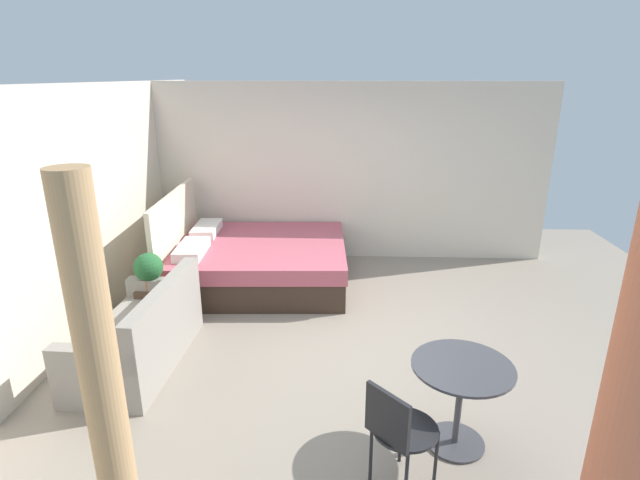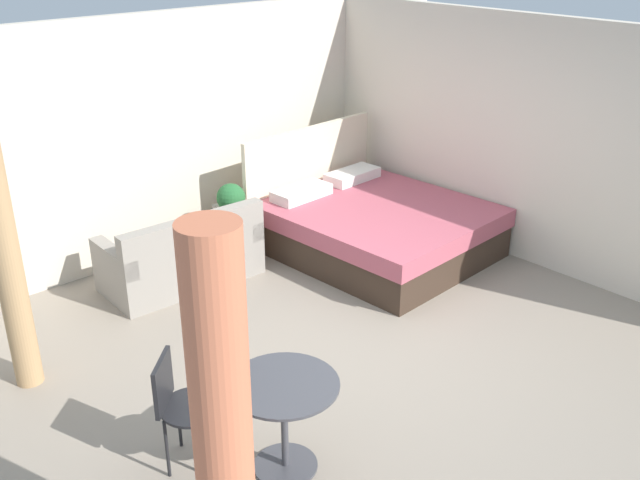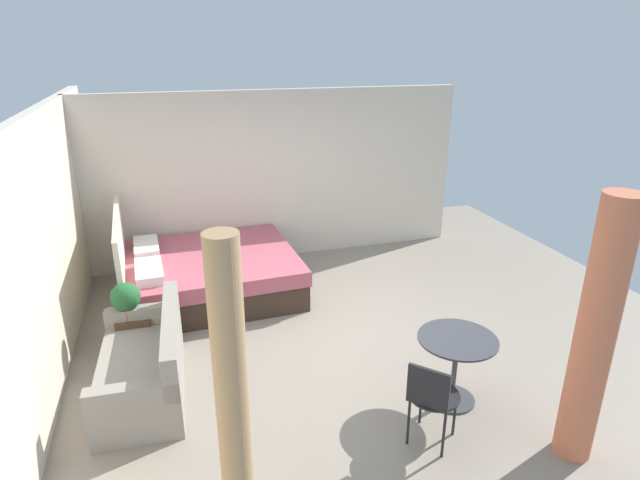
# 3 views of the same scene
# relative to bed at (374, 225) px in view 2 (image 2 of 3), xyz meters

# --- Properties ---
(ground_plane) EXTENTS (8.25, 8.80, 0.02)m
(ground_plane) POSITION_rel_bed_xyz_m (-1.51, -1.26, -0.32)
(ground_plane) COLOR gray
(wall_back) EXTENTS (8.25, 0.12, 2.59)m
(wall_back) POSITION_rel_bed_xyz_m (-1.51, 1.64, 0.99)
(wall_back) COLOR beige
(wall_back) RESTS_ON ground
(wall_right) EXTENTS (0.12, 5.80, 2.59)m
(wall_right) POSITION_rel_bed_xyz_m (1.11, -1.26, 0.99)
(wall_right) COLOR beige
(wall_right) RESTS_ON ground
(bed) EXTENTS (2.08, 2.34, 1.24)m
(bed) POSITION_rel_bed_xyz_m (0.00, 0.00, 0.00)
(bed) COLOR #38281E
(bed) RESTS_ON ground
(couch) EXTENTS (1.59, 0.84, 0.81)m
(couch) POSITION_rel_bed_xyz_m (-2.01, 0.76, -0.03)
(couch) COLOR gray
(couch) RESTS_ON ground
(nightstand) EXTENTS (0.49, 0.37, 0.45)m
(nightstand) POSITION_rel_bed_xyz_m (-1.16, 0.89, -0.08)
(nightstand) COLOR #473323
(nightstand) RESTS_ON ground
(potted_plant) EXTENTS (0.31, 0.31, 0.40)m
(potted_plant) POSITION_rel_bed_xyz_m (-1.26, 0.93, 0.37)
(potted_plant) COLOR #935B3D
(potted_plant) RESTS_ON nightstand
(balcony_table) EXTENTS (0.74, 0.74, 0.69)m
(balcony_table) POSITION_rel_bed_xyz_m (-3.00, -2.04, 0.18)
(balcony_table) COLOR #3F3F44
(balcony_table) RESTS_ON ground
(cafe_chair_near_window) EXTENTS (0.62, 0.62, 0.83)m
(cafe_chair_near_window) POSITION_rel_bed_xyz_m (-3.47, -1.53, 0.21)
(cafe_chair_near_window) COLOR black
(cafe_chair_near_window) RESTS_ON ground
(curtain_left) EXTENTS (0.30, 0.30, 2.26)m
(curtain_left) POSITION_rel_bed_xyz_m (-3.89, -2.66, 0.82)
(curtain_left) COLOR #D1704C
(curtain_left) RESTS_ON ground
(curtain_right) EXTENTS (0.21, 0.21, 2.26)m
(curtain_right) POSITION_rel_bed_xyz_m (-3.89, 0.13, 0.82)
(curtain_right) COLOR tan
(curtain_right) RESTS_ON ground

